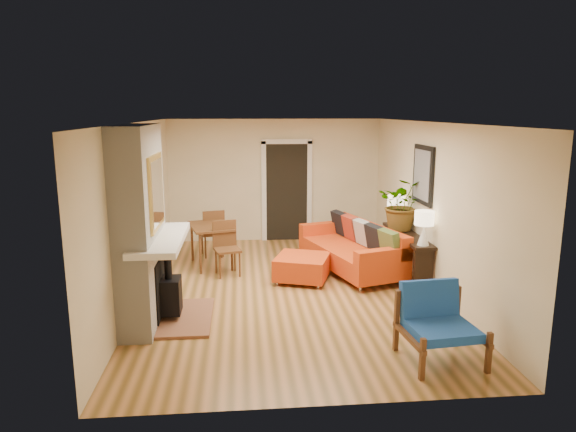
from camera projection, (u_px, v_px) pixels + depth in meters
name	position (u px, v px, depth m)	size (l,w,h in m)	color
room_shell	(306.00, 187.00, 10.45)	(6.50, 6.50, 6.50)	#C4844B
fireplace	(143.00, 231.00, 6.67)	(1.09, 1.68, 2.60)	white
sofa	(355.00, 248.00, 9.02)	(1.61, 2.46, 0.90)	silver
ottoman	(302.00, 266.00, 8.48)	(1.05, 1.05, 0.42)	silver
blue_chair	(437.00, 319.00, 5.81)	(0.89, 0.87, 0.85)	brown
dining_table	(215.00, 233.00, 9.26)	(1.02, 1.75, 0.92)	brown
console_table	(407.00, 242.00, 8.72)	(0.34, 1.85, 0.72)	black
lamp_near	(424.00, 224.00, 7.88)	(0.30, 0.30, 0.54)	white
lamp_far	(395.00, 206.00, 9.33)	(0.30, 0.30, 0.54)	white
houseplant	(403.00, 204.00, 8.86)	(0.83, 0.72, 0.92)	#1E5919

